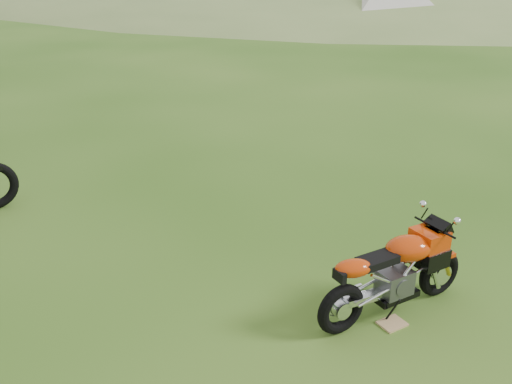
{
  "coord_description": "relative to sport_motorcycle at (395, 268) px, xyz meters",
  "views": [
    {
      "loc": [
        -1.45,
        -5.31,
        3.41
      ],
      "look_at": [
        -0.12,
        0.4,
        0.85
      ],
      "focal_mm": 40.0,
      "sensor_mm": 36.0,
      "label": 1
    }
  ],
  "objects": [
    {
      "name": "ground",
      "position": [
        -0.96,
        0.95,
        -0.51
      ],
      "size": [
        120.0,
        120.0,
        0.0
      ],
      "primitive_type": "plane",
      "color": "#245011",
      "rests_on": "ground"
    },
    {
      "name": "sport_motorcycle",
      "position": [
        0.0,
        0.0,
        0.0
      ],
      "size": [
        1.77,
        0.91,
        1.03
      ],
      "primitive_type": null,
      "rotation": [
        0.0,
        0.0,
        0.3
      ],
      "color": "#C03306",
      "rests_on": "ground"
    },
    {
      "name": "plywood_board",
      "position": [
        -0.07,
        -0.2,
        -0.5
      ],
      "size": [
        0.3,
        0.27,
        0.02
      ],
      "primitive_type": "cube",
      "rotation": [
        0.0,
        0.0,
        0.31
      ],
      "color": "tan",
      "rests_on": "ground"
    }
  ]
}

